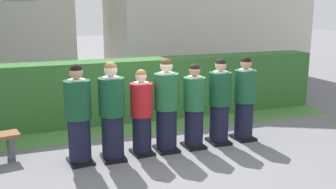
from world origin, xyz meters
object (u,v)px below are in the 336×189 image
object	(u,v)px
student_front_row_1	(112,114)
student_front_row_5	(220,103)
student_front_row_6	(244,101)
student_front_row_0	(78,117)
student_front_row_4	(194,108)
student_front_row_3	(166,108)
student_in_red_blazer	(142,114)

from	to	relation	value
student_front_row_1	student_front_row_5	distance (m)	2.10
student_front_row_1	student_front_row_6	bearing A→B (deg)	2.91
student_front_row_0	student_front_row_5	distance (m)	2.66
student_front_row_0	student_front_row_4	xyz separation A→B (m)	(2.10, 0.02, -0.05)
student_front_row_0	student_front_row_6	distance (m)	3.22
student_front_row_3	student_front_row_4	bearing A→B (deg)	-1.42
student_front_row_1	student_front_row_6	xyz separation A→B (m)	(2.66, 0.14, -0.02)
student_front_row_1	student_front_row_3	world-z (taller)	same
student_in_red_blazer	student_front_row_6	world-z (taller)	student_front_row_6
student_in_red_blazer	student_front_row_5	size ratio (longest dim) A/B	0.93
student_front_row_4	student_front_row_5	bearing A→B (deg)	5.07
student_front_row_4	student_front_row_3	bearing A→B (deg)	178.58
student_front_row_0	student_front_row_3	bearing A→B (deg)	1.38
student_in_red_blazer	student_front_row_3	world-z (taller)	student_front_row_3
student_front_row_0	student_front_row_5	xyz separation A→B (m)	(2.66, 0.07, -0.02)
student_in_red_blazer	student_front_row_4	bearing A→B (deg)	-0.54
student_front_row_0	student_in_red_blazer	bearing A→B (deg)	1.76
student_front_row_3	student_front_row_5	distance (m)	1.09
student_front_row_1	student_front_row_5	xyz separation A→B (m)	(2.10, 0.11, -0.03)
student_front_row_3	student_front_row_5	bearing A→B (deg)	1.86
student_in_red_blazer	student_front_row_3	xyz separation A→B (m)	(0.47, 0.00, 0.08)
student_front_row_4	student_front_row_6	bearing A→B (deg)	3.97
student_front_row_4	student_front_row_5	distance (m)	0.56
student_front_row_0	student_front_row_6	xyz separation A→B (m)	(3.22, 0.10, -0.02)
student_front_row_0	student_front_row_4	distance (m)	2.10
student_front_row_3	student_front_row_6	world-z (taller)	student_front_row_3
student_front_row_6	student_front_row_1	bearing A→B (deg)	-177.09
student_front_row_0	student_front_row_6	size ratio (longest dim) A/B	1.02
student_front_row_0	student_in_red_blazer	size ratio (longest dim) A/B	1.10
student_front_row_6	student_in_red_blazer	bearing A→B (deg)	-178.17
student_front_row_0	student_front_row_4	world-z (taller)	student_front_row_0
student_front_row_1	student_in_red_blazer	distance (m)	0.55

